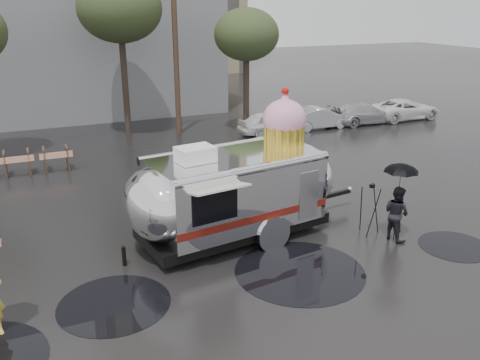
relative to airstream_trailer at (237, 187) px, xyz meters
name	(u,v)px	position (x,y,z in m)	size (l,w,h in m)	color
ground	(240,254)	(-0.40, -1.17, -1.55)	(120.00, 120.00, 0.00)	black
puddles	(217,275)	(-1.40, -1.97, -1.55)	(15.13, 10.45, 0.01)	black
grey_building	(26,5)	(-4.40, 22.83, 4.95)	(22.00, 12.00, 13.00)	slate
utility_pole	(175,45)	(2.10, 12.83, 3.07)	(1.60, 0.28, 9.00)	#473323
tree_mid	(119,9)	(-0.40, 13.83, 4.79)	(4.20, 4.20, 8.03)	#382D26
tree_right	(246,35)	(5.60, 11.83, 3.50)	(3.36, 3.36, 6.42)	#382D26
barricade_row	(17,163)	(-5.95, 8.80, -1.03)	(4.30, 0.80, 1.00)	#473323
parked_cars	(346,113)	(11.38, 10.83, -0.83)	(13.20, 1.90, 1.50)	silver
airstream_trailer	(237,187)	(0.00, 0.00, 0.00)	(8.17, 3.84, 4.43)	silver
person_right	(396,213)	(4.21, -2.08, -0.73)	(0.80, 0.44, 1.66)	black
umbrella_black	(400,177)	(4.21, -2.08, 0.41)	(1.22, 1.22, 2.38)	black
tripod	(371,204)	(3.76, -1.44, -0.59)	(0.64, 0.64, 1.60)	black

